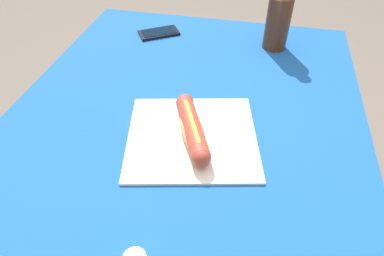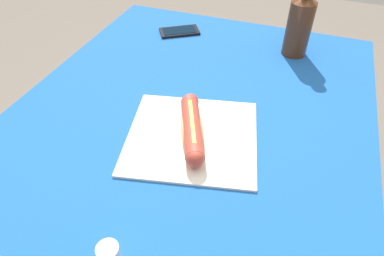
{
  "view_description": "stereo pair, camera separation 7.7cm",
  "coord_description": "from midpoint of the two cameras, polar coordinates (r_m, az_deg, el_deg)",
  "views": [
    {
      "loc": [
        -0.61,
        -0.16,
        1.3
      ],
      "look_at": [
        -0.05,
        -0.04,
        0.78
      ],
      "focal_mm": 31.63,
      "sensor_mm": 36.0,
      "label": 1
    },
    {
      "loc": [
        -0.59,
        -0.23,
        1.3
      ],
      "look_at": [
        -0.05,
        -0.04,
        0.78
      ],
      "focal_mm": 31.63,
      "sensor_mm": 36.0,
      "label": 2
    }
  ],
  "objects": [
    {
      "name": "dining_table",
      "position": [
        0.93,
        1.35,
        -4.97
      ],
      "size": [
        1.18,
        0.9,
        0.75
      ],
      "color": "brown",
      "rests_on": "ground"
    },
    {
      "name": "soda_bottle",
      "position": [
        1.11,
        19.66,
        16.06
      ],
      "size": [
        0.08,
        0.08,
        0.22
      ],
      "color": "#4C2814",
      "rests_on": "dining_table"
    },
    {
      "name": "cell_phone",
      "position": [
        1.22,
        -0.28,
        15.94
      ],
      "size": [
        0.13,
        0.15,
        0.01
      ],
      "color": "black",
      "rests_on": "dining_table"
    },
    {
      "name": "paper_wrapper",
      "position": [
        0.79,
        2.79,
        -1.58
      ],
      "size": [
        0.34,
        0.35,
        0.01
      ],
      "primitive_type": "cube",
      "rotation": [
        0.0,
        0.0,
        0.22
      ],
      "color": "silver",
      "rests_on": "dining_table"
    },
    {
      "name": "hot_dog",
      "position": [
        0.77,
        2.86,
        -0.13
      ],
      "size": [
        0.22,
        0.12,
        0.05
      ],
      "color": "tan",
      "rests_on": "paper_wrapper"
    }
  ]
}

